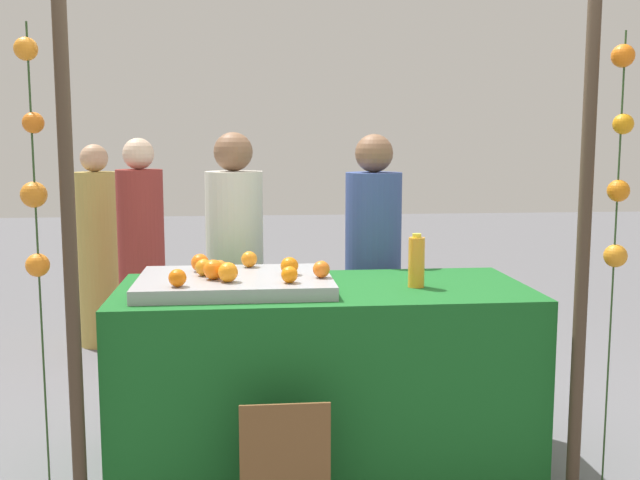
% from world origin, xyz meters
% --- Properties ---
extents(ground_plane, '(24.00, 24.00, 0.00)m').
position_xyz_m(ground_plane, '(0.00, 0.00, 0.00)').
color(ground_plane, slate).
extents(stall_counter, '(1.92, 0.86, 0.87)m').
position_xyz_m(stall_counter, '(0.00, 0.00, 0.43)').
color(stall_counter, '#196023').
rests_on(stall_counter, ground_plane).
extents(orange_tray, '(0.88, 0.64, 0.06)m').
position_xyz_m(orange_tray, '(-0.41, -0.02, 0.90)').
color(orange_tray, '#9EA0A5').
rests_on(orange_tray, stall_counter).
extents(orange_0, '(0.07, 0.07, 0.07)m').
position_xyz_m(orange_0, '(-0.17, -0.21, 0.96)').
color(orange_0, orange).
rests_on(orange_0, orange_tray).
extents(orange_1, '(0.08, 0.08, 0.08)m').
position_xyz_m(orange_1, '(-0.48, -0.02, 0.96)').
color(orange_1, orange).
rests_on(orange_1, orange_tray).
extents(orange_2, '(0.08, 0.08, 0.08)m').
position_xyz_m(orange_2, '(-0.65, -0.24, 0.96)').
color(orange_2, orange).
rests_on(orange_2, orange_tray).
extents(orange_3, '(0.08, 0.08, 0.08)m').
position_xyz_m(orange_3, '(-0.16, -0.01, 0.97)').
color(orange_3, orange).
rests_on(orange_3, orange_tray).
extents(orange_4, '(0.08, 0.08, 0.08)m').
position_xyz_m(orange_4, '(-0.34, 0.22, 0.96)').
color(orange_4, orange).
rests_on(orange_4, orange_tray).
extents(orange_5, '(0.08, 0.08, 0.08)m').
position_xyz_m(orange_5, '(-0.02, -0.10, 0.96)').
color(orange_5, orange).
rests_on(orange_5, orange_tray).
extents(orange_6, '(0.08, 0.08, 0.08)m').
position_xyz_m(orange_6, '(-0.55, 0.01, 0.96)').
color(orange_6, orange).
rests_on(orange_6, orange_tray).
extents(orange_7, '(0.09, 0.09, 0.09)m').
position_xyz_m(orange_7, '(-0.51, -0.09, 0.97)').
color(orange_7, orange).
rests_on(orange_7, orange_tray).
extents(orange_8, '(0.09, 0.09, 0.09)m').
position_xyz_m(orange_8, '(-0.58, 0.12, 0.97)').
color(orange_8, orange).
rests_on(orange_8, orange_tray).
extents(orange_9, '(0.09, 0.09, 0.09)m').
position_xyz_m(orange_9, '(-0.44, -0.16, 0.97)').
color(orange_9, orange).
rests_on(orange_9, orange_tray).
extents(juice_bottle, '(0.08, 0.08, 0.25)m').
position_xyz_m(juice_bottle, '(0.43, -0.06, 0.98)').
color(juice_bottle, orange).
rests_on(juice_bottle, stall_counter).
extents(chalkboard_sign, '(0.36, 0.03, 0.54)m').
position_xyz_m(chalkboard_sign, '(-0.22, -0.63, 0.26)').
color(chalkboard_sign, brown).
rests_on(chalkboard_sign, ground_plane).
extents(vendor_left, '(0.32, 0.32, 1.59)m').
position_xyz_m(vendor_left, '(-0.42, 0.73, 0.74)').
color(vendor_left, beige).
rests_on(vendor_left, ground_plane).
extents(vendor_right, '(0.32, 0.32, 1.58)m').
position_xyz_m(vendor_right, '(0.36, 0.71, 0.74)').
color(vendor_right, '#384C8C').
rests_on(vendor_right, ground_plane).
extents(crowd_person_0, '(0.31, 0.31, 1.56)m').
position_xyz_m(crowd_person_0, '(-1.06, 1.70, 0.73)').
color(crowd_person_0, maroon).
rests_on(crowd_person_0, ground_plane).
extents(crowd_person_1, '(0.30, 0.30, 1.52)m').
position_xyz_m(crowd_person_1, '(-1.46, 2.26, 0.71)').
color(crowd_person_1, tan).
rests_on(crowd_person_1, ground_plane).
extents(canopy_post_left, '(0.06, 0.06, 2.13)m').
position_xyz_m(canopy_post_left, '(-1.04, -0.47, 1.07)').
color(canopy_post_left, '#473828').
rests_on(canopy_post_left, ground_plane).
extents(canopy_post_right, '(0.06, 0.06, 2.13)m').
position_xyz_m(canopy_post_right, '(1.04, -0.47, 1.07)').
color(canopy_post_right, '#473828').
rests_on(canopy_post_right, ground_plane).
extents(garland_strand_left, '(0.10, 0.11, 1.98)m').
position_xyz_m(garland_strand_left, '(-1.16, -0.47, 1.42)').
color(garland_strand_left, '#2D4C23').
rests_on(garland_strand_left, ground_plane).
extents(garland_strand_right, '(0.11, 0.10, 1.98)m').
position_xyz_m(garland_strand_right, '(1.18, -0.48, 1.44)').
color(garland_strand_right, '#2D4C23').
rests_on(garland_strand_right, ground_plane).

